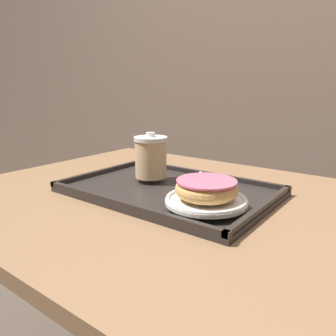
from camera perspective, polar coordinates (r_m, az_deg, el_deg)
The scene contains 7 objects.
wall_behind at distance 1.78m, azimuth 23.28°, elevation 20.69°, with size 8.00×0.05×2.40m.
cafe_table at distance 0.86m, azimuth -0.33°, elevation -14.39°, with size 1.03×0.82×0.70m.
serving_tray at distance 0.81m, azimuth -0.00°, elevation -3.91°, with size 0.49×0.33×0.02m.
coffee_cup_front at distance 0.85m, azimuth -3.01°, elevation 1.98°, with size 0.09×0.09×0.12m.
plate_with_chocolate_donut at distance 0.67m, azimuth 6.65°, elevation -5.59°, with size 0.17×0.17×0.01m.
donut_chocolate_glazed at distance 0.66m, azimuth 6.71°, elevation -3.55°, with size 0.13×0.13×0.04m.
spoon at distance 0.82m, azimuth 5.54°, elevation -2.22°, with size 0.08×0.12×0.01m.
Camera 1 is at (0.46, -0.60, 0.95)m, focal length 35.00 mm.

